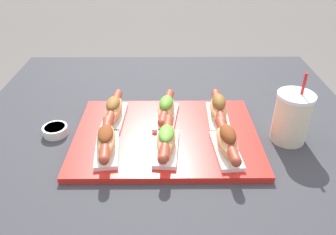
% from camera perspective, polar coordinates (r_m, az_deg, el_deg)
% --- Properties ---
extents(patio_table, '(1.21, 1.02, 0.71)m').
position_cam_1_polar(patio_table, '(1.27, -0.20, -13.75)').
color(patio_table, '#333338').
rests_on(patio_table, ground_plane).
extents(serving_tray, '(0.52, 0.38, 0.02)m').
position_cam_1_polar(serving_tray, '(0.94, 0.01, -3.17)').
color(serving_tray, red).
rests_on(serving_tray, patio_table).
extents(hot_dog_0, '(0.08, 0.20, 0.07)m').
position_cam_1_polar(hot_dog_0, '(0.87, -10.62, -3.95)').
color(hot_dog_0, white).
rests_on(hot_dog_0, serving_tray).
extents(hot_dog_1, '(0.07, 0.20, 0.06)m').
position_cam_1_polar(hot_dog_1, '(0.85, -0.30, -3.94)').
color(hot_dog_1, white).
rests_on(hot_dog_1, serving_tray).
extents(hot_dog_2, '(0.07, 0.20, 0.08)m').
position_cam_1_polar(hot_dog_2, '(0.86, 10.34, -4.12)').
color(hot_dog_2, white).
rests_on(hot_dog_2, serving_tray).
extents(hot_dog_3, '(0.07, 0.20, 0.07)m').
position_cam_1_polar(hot_dog_3, '(1.00, -9.36, 1.39)').
color(hot_dog_3, white).
rests_on(hot_dog_3, serving_tray).
extents(hot_dog_4, '(0.08, 0.20, 0.07)m').
position_cam_1_polar(hot_dog_4, '(0.98, -0.18, 1.44)').
color(hot_dog_4, white).
rests_on(hot_dog_4, serving_tray).
extents(hot_dog_5, '(0.06, 0.20, 0.08)m').
position_cam_1_polar(hot_dog_5, '(1.00, 8.83, 1.54)').
color(hot_dog_5, white).
rests_on(hot_dog_5, serving_tray).
extents(sauce_bowl, '(0.07, 0.07, 0.03)m').
position_cam_1_polar(sauce_bowl, '(1.01, -18.96, -2.08)').
color(sauce_bowl, white).
rests_on(sauce_bowl, patio_table).
extents(drink_cup, '(0.10, 0.10, 0.21)m').
position_cam_1_polar(drink_cup, '(0.97, 20.79, 0.02)').
color(drink_cup, beige).
rests_on(drink_cup, patio_table).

